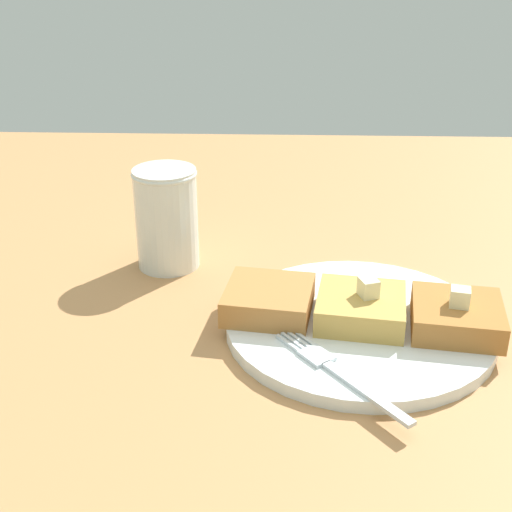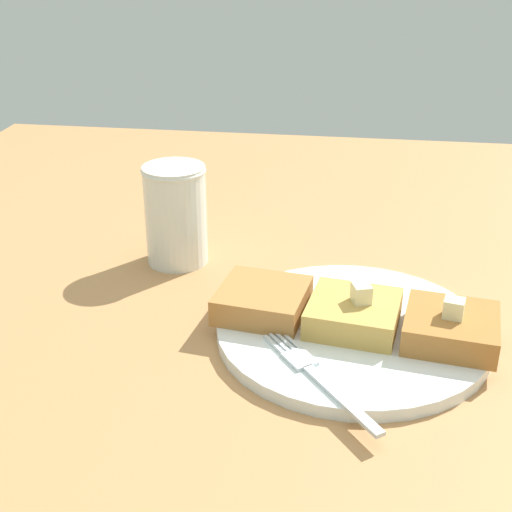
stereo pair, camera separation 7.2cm
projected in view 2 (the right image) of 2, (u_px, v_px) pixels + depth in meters
table_surface at (345, 334)px, 69.43cm from camera, size 129.72×129.72×2.12cm
plate at (352, 330)px, 66.73cm from camera, size 25.44×25.44×1.23cm
toast_slice_left at (450, 328)px, 63.67cm from camera, size 9.22×9.13×2.57cm
toast_slice_middle at (353, 314)px, 65.95cm from camera, size 9.22×9.13×2.57cm
toast_slice_right at (262, 300)px, 68.23cm from camera, size 9.22×9.13×2.57cm
butter_pat_primary at (453, 308)px, 62.52cm from camera, size 2.05×1.91×1.75cm
butter_pat_secondary at (361, 293)px, 64.98cm from camera, size 2.07×2.17×1.75cm
fork at (314, 373)px, 59.29cm from camera, size 10.86×13.58×0.36cm
syrup_jar at (176, 217)px, 79.50cm from camera, size 7.12×7.12×11.32cm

